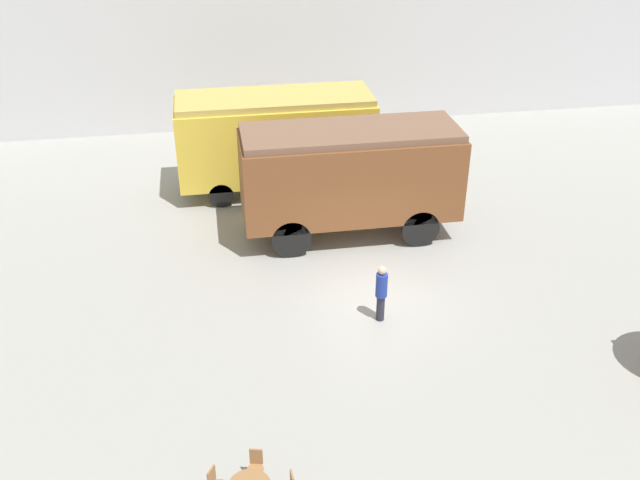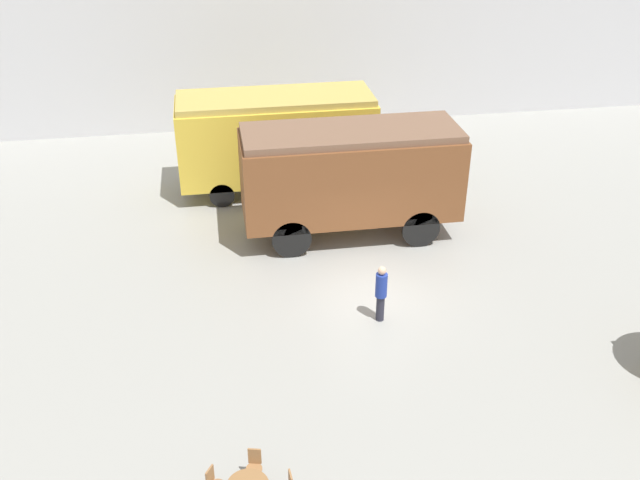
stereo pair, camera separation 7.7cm
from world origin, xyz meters
The scene contains 6 objects.
ground_plane centered at (0.00, 0.00, 0.00)m, with size 80.00×80.00×0.00m, color gray.
backdrop_wall centered at (0.00, 15.37, 4.50)m, with size 44.00×0.15×9.00m.
passenger_coach_vintage centered at (-2.09, 8.30, 2.21)m, with size 7.55×2.85×3.84m.
passenger_coach_wooden centered at (0.01, 4.15, 2.36)m, with size 7.42×2.81×3.91m.
cafe_chair_0 centered at (-4.23, -6.58, 0.51)m, with size 0.36×0.38×0.87m.
visitor_person centered at (-0.13, -1.17, 0.99)m, with size 0.34×0.34×1.81m.
Camera 2 is at (-4.60, -17.68, 12.36)m, focal length 40.00 mm.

